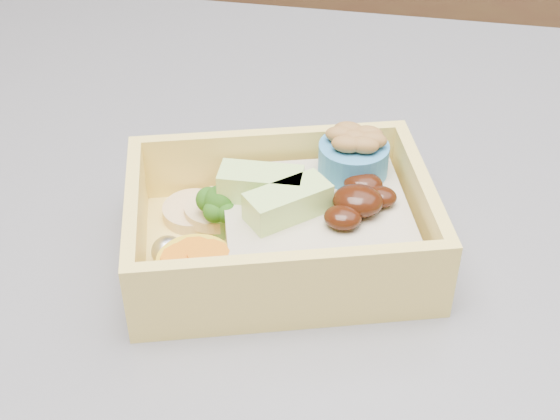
# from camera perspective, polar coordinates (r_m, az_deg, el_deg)

# --- Properties ---
(bento_box) EXTENTS (0.20, 0.17, 0.06)m
(bento_box) POSITION_cam_1_polar(r_m,az_deg,el_deg) (0.45, 0.69, -0.92)
(bento_box) COLOR #FDDC68
(bento_box) RESTS_ON island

